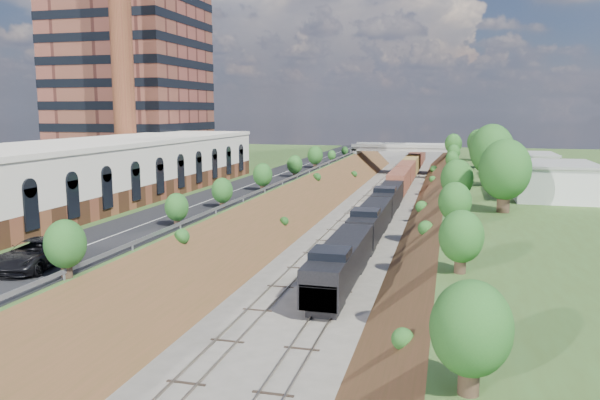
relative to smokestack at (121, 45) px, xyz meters
The scene contains 17 objects.
platform_left 23.05m from the smokestack, 53.13° to the left, with size 44.00×180.00×5.00m, color #3C5322.
embankment_left 35.58m from the smokestack, ahead, with size 7.07×180.00×7.07m, color brown.
embankment_right 53.39m from the smokestack, ahead, with size 7.07×180.00×7.07m, color brown.
rail_left_track 41.86m from the smokestack, ahead, with size 1.58×180.00×0.18m, color gray.
rail_right_track 46.11m from the smokestack, ahead, with size 1.58×180.00×0.18m, color gray.
road 28.88m from the smokestack, 11.04° to the left, with size 8.00×180.00×0.10m, color black.
guardrail 31.59m from the smokestack, ahead, with size 0.10×171.00×0.70m.
commercial_building 25.69m from the smokestack, 66.04° to the right, with size 14.30×62.30×7.00m.
highrise_tower 19.55m from the smokestack, 116.57° to the left, with size 22.00×22.00×53.90m.
smokestack is the anchor object (origin of this frame).
overpass 77.82m from the smokestack, 61.39° to the left, with size 24.50×8.30×7.40m.
white_building_near 62.29m from the smokestack, ahead, with size 9.00×12.00×4.00m, color silver.
white_building_far 64.31m from the smokestack, 16.97° to the left, with size 8.00×10.00×3.60m, color silver.
tree_right_large 57.52m from the smokestack, 16.80° to the right, with size 5.25×5.25×7.61m.
tree_left_crest 46.95m from the smokestack, 56.09° to the right, with size 2.45×2.45×3.55m.
freight_train 55.94m from the smokestack, 41.16° to the left, with size 3.09×140.68×4.60m.
suv 54.76m from the smokestack, 65.69° to the right, with size 3.15×6.84×1.90m, color black.
Camera 1 is at (11.60, -22.93, 15.46)m, focal length 35.00 mm.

